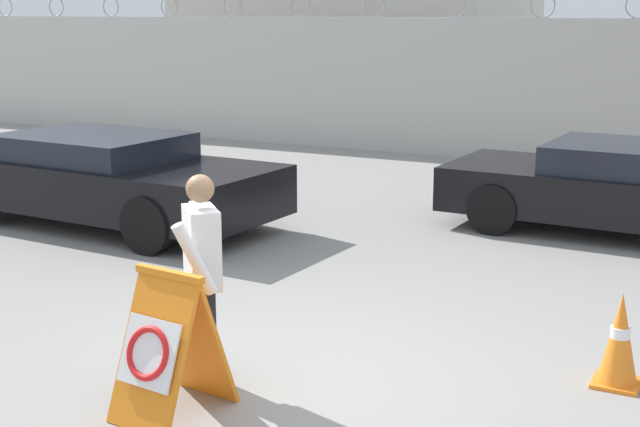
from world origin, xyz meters
TOP-DOWN VIEW (x-y plane):
  - ground_plane at (0.00, 0.00)m, footprint 90.00×90.00m
  - perimeter_wall at (-0.00, 11.15)m, footprint 36.00×0.30m
  - building_block at (-6.61, 15.80)m, footprint 8.04×5.82m
  - barricade_sign at (-0.47, -0.85)m, footprint 0.65×0.85m
  - security_guard at (-0.55, -0.29)m, footprint 0.48×0.62m
  - traffic_cone_near at (2.27, 1.12)m, footprint 0.35×0.35m
  - parked_car_front_coupe at (-4.72, 3.50)m, footprint 4.86×2.21m
  - parked_car_rear_sedan at (1.44, 6.13)m, footprint 4.29×2.10m

SIDE VIEW (x-z plane):
  - ground_plane at x=0.00m, z-range 0.00..0.00m
  - traffic_cone_near at x=2.27m, z-range 0.00..0.73m
  - barricade_sign at x=-0.47m, z-range 0.00..1.05m
  - parked_car_rear_sedan at x=1.44m, z-range 0.02..1.18m
  - parked_car_front_coupe at x=-4.72m, z-range 0.03..1.23m
  - security_guard at x=-0.55m, z-range 0.08..1.71m
  - perimeter_wall at x=0.00m, z-range -0.22..2.91m
  - building_block at x=-6.61m, z-range 0.00..5.03m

